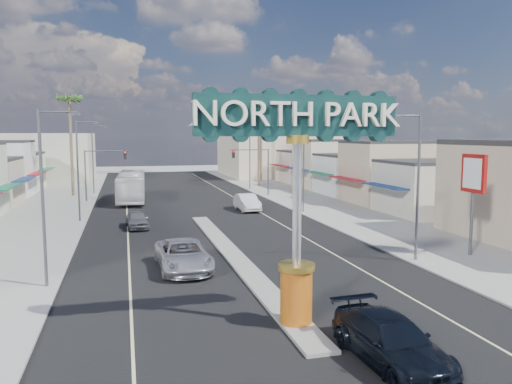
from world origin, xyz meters
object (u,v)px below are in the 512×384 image
suv_right (391,341)px  palm_left_far (69,105)px  palm_right_mid (259,116)px  streetlight_l_mid (80,166)px  streetlight_l_near (46,189)px  city_bus (131,186)px  bank_pylon_sign (474,179)px  streetlight_r_mid (302,162)px  suv_left (183,255)px  streetlight_l_far (94,156)px  gateway_sign (297,182)px  streetlight_r_far (249,154)px  traffic_signal_left (102,165)px  car_parked_right (247,202)px  streetlight_r_near (416,180)px  car_parked_left (137,219)px  traffic_signal_right (254,163)px

suv_right → palm_left_far: bearing=102.7°
palm_right_mid → streetlight_l_mid: bearing=-132.0°
palm_right_mid → streetlight_l_near: bearing=-117.0°
city_bus → bank_pylon_sign: bearing=-55.7°
streetlight_r_mid → suv_left: bearing=-127.3°
streetlight_l_far → palm_right_mid: 24.41m
city_bus → bank_pylon_sign: (20.56, -33.29, 3.23)m
gateway_sign → streetlight_r_mid: (10.43, 28.02, -0.86)m
suv_right → streetlight_r_far: bearing=77.7°
streetlight_l_near → streetlight_l_far: 42.00m
streetlight_r_far → palm_left_far: 24.38m
streetlight_l_near → streetlight_r_far: (20.87, 42.00, 0.00)m
streetlight_l_near → suv_right: streetlight_l_near is taller
traffic_signal_left → suv_right: traffic_signal_left is taller
palm_left_far → car_parked_right: palm_left_far is taller
suv_right → bank_pylon_sign: size_ratio=0.86×
streetlight_r_near → car_parked_left: bearing=135.7°
suv_left → bank_pylon_sign: (18.12, -1.56, 4.14)m
gateway_sign → city_bus: size_ratio=0.72×
traffic_signal_left → palm_right_mid: 26.01m
palm_right_mid → bank_pylon_sign: palm_right_mid is taller
suv_left → suv_right: size_ratio=1.10×
traffic_signal_right → streetlight_r_near: (1.25, -33.99, 0.79)m
streetlight_r_far → streetlight_l_far: bearing=180.0°
streetlight_r_mid → palm_right_mid: 26.71m
traffic_signal_right → bank_pylon_sign: bearing=-80.8°
traffic_signal_left → streetlight_l_near: bearing=-92.1°
car_parked_right → streetlight_r_far: bearing=74.6°
traffic_signal_right → car_parked_right: 12.18m
traffic_signal_right → palm_left_far: size_ratio=0.46×
streetlight_r_near → streetlight_r_far: size_ratio=1.00×
traffic_signal_right → car_parked_left: size_ratio=1.41×
palm_right_mid → car_parked_left: (-18.72, -30.25, -9.88)m
gateway_sign → bank_pylon_sign: 16.81m
streetlight_r_mid → city_bus: streetlight_r_mid is taller
traffic_signal_left → palm_left_far: 10.14m
suv_left → car_parked_left: bearing=97.0°
streetlight_l_far → streetlight_r_near: (20.87, -42.00, 0.00)m
traffic_signal_right → palm_right_mid: (3.82, 12.01, 6.33)m
streetlight_l_near → streetlight_r_mid: same height
palm_left_far → city_bus: 13.71m
streetlight_r_near → city_bus: size_ratio=0.71×
palm_right_mid → suv_right: size_ratio=2.18×
palm_right_mid → car_parked_left: bearing=-121.7°
streetlight_l_near → streetlight_r_far: same height
streetlight_l_far → suv_right: size_ratio=1.62×
traffic_signal_left → streetlight_l_mid: size_ratio=0.67×
streetlight_r_far → suv_right: 54.84m
streetlight_l_near → car_parked_left: size_ratio=2.12×
streetlight_l_mid → streetlight_r_mid: same height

